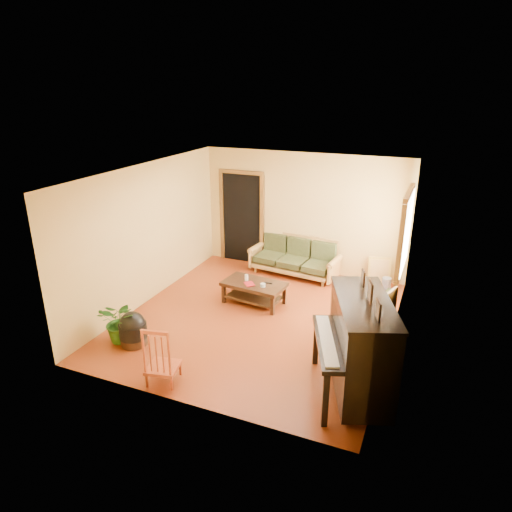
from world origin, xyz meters
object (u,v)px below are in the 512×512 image
at_px(potted_plant, 121,321).
at_px(coffee_table, 254,293).
at_px(footstool, 133,333).
at_px(piano, 361,348).
at_px(ceramic_crock, 386,283).
at_px(armchair, 365,310).
at_px(sofa, 294,257).
at_px(red_chair, 162,353).

bearing_deg(potted_plant, coffee_table, 55.43).
bearing_deg(footstool, potted_plant, 177.50).
relative_size(piano, ceramic_crock, 6.68).
height_order(armchair, ceramic_crock, armchair).
height_order(sofa, ceramic_crock, sofa).
relative_size(coffee_table, armchair, 1.36).
bearing_deg(footstool, sofa, 68.42).
bearing_deg(potted_plant, sofa, 65.39).
bearing_deg(armchair, red_chair, -117.60).
bearing_deg(ceramic_crock, sofa, -179.06).
bearing_deg(piano, potted_plant, 161.75).
bearing_deg(sofa, coffee_table, -92.26).
height_order(armchair, potted_plant, armchair).
height_order(sofa, coffee_table, sofa).
bearing_deg(coffee_table, ceramic_crock, 36.32).
xyz_separation_m(armchair, potted_plant, (-3.56, -1.75, -0.07)).
distance_m(armchair, potted_plant, 3.97).
bearing_deg(red_chair, footstool, 135.25).
height_order(footstool, red_chair, red_chair).
distance_m(ceramic_crock, potted_plant, 5.22).
distance_m(sofa, piano, 4.11).
xyz_separation_m(sofa, piano, (2.07, -3.54, 0.28)).
height_order(red_chair, ceramic_crock, red_chair).
height_order(piano, red_chair, piano).
height_order(footstool, ceramic_crock, footstool).
height_order(sofa, red_chair, red_chair).
relative_size(piano, red_chair, 1.73).
bearing_deg(sofa, piano, -52.88).
xyz_separation_m(armchair, footstool, (-3.34, -1.76, -0.22)).
distance_m(coffee_table, piano, 3.06).
relative_size(footstool, potted_plant, 0.62).
bearing_deg(potted_plant, red_chair, -28.06).
height_order(piano, ceramic_crock, piano).
xyz_separation_m(sofa, potted_plant, (-1.69, -3.69, -0.05)).
relative_size(red_chair, ceramic_crock, 3.85).
distance_m(coffee_table, ceramic_crock, 2.77).
distance_m(sofa, armchair, 2.70).
distance_m(sofa, potted_plant, 4.05).
height_order(red_chair, potted_plant, red_chair).
distance_m(piano, ceramic_crock, 3.61).
bearing_deg(ceramic_crock, footstool, -132.65).
xyz_separation_m(sofa, armchair, (1.87, -1.94, 0.02)).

